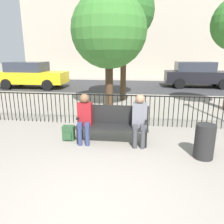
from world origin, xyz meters
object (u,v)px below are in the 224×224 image
at_px(tree_0, 109,31).
at_px(trash_bin, 204,141).
at_px(seated_person_1, 140,118).
at_px(park_bench, 112,123).
at_px(tree_1, 124,11).
at_px(parked_car_1, 31,74).
at_px(seated_person_0, 85,116).
at_px(backpack, 69,133).
at_px(parked_car_0, 198,74).

xyz_separation_m(tree_0, trash_bin, (2.60, -4.19, -2.60)).
height_order(seated_person_1, trash_bin, seated_person_1).
distance_m(park_bench, seated_person_1, 0.70).
relative_size(park_bench, tree_1, 0.33).
xyz_separation_m(tree_0, parked_car_1, (-5.58, 4.46, -2.13)).
bearing_deg(tree_0, parked_car_1, 141.37).
relative_size(park_bench, seated_person_0, 1.42).
height_order(tree_1, parked_car_1, tree_1).
height_order(park_bench, seated_person_1, seated_person_1).
relative_size(park_bench, parked_car_1, 0.42).
bearing_deg(parked_car_1, backpack, -58.01).
relative_size(tree_0, tree_1, 0.85).
distance_m(tree_1, parked_car_0, 7.08).
height_order(park_bench, tree_1, tree_1).
relative_size(backpack, parked_car_1, 0.09).
bearing_deg(seated_person_0, parked_car_1, 123.95).
bearing_deg(seated_person_0, seated_person_1, 0.03).
bearing_deg(tree_0, park_bench, -80.84).
bearing_deg(seated_person_1, seated_person_0, -179.97).
relative_size(seated_person_0, backpack, 3.24).
height_order(seated_person_1, tree_1, tree_1).
bearing_deg(seated_person_1, tree_0, 108.43).
height_order(park_bench, parked_car_0, parked_car_0).
bearing_deg(trash_bin, seated_person_0, 169.88).
bearing_deg(parked_car_0, trash_bin, -102.55).
bearing_deg(tree_0, tree_1, 73.25).
distance_m(park_bench, trash_bin, 2.12).
bearing_deg(backpack, tree_1, 78.95).
relative_size(seated_person_0, trash_bin, 1.66).
bearing_deg(parked_car_0, backpack, -119.32).
distance_m(backpack, tree_1, 6.37).
xyz_separation_m(backpack, trash_bin, (3.15, -0.58, 0.18)).
height_order(seated_person_0, trash_bin, seated_person_0).
height_order(tree_0, parked_car_0, tree_0).
height_order(tree_1, trash_bin, tree_1).
bearing_deg(backpack, seated_person_0, -12.70).
height_order(tree_0, trash_bin, tree_0).
xyz_separation_m(seated_person_0, parked_car_0, (4.97, 9.78, 0.15)).
height_order(seated_person_0, parked_car_0, parked_car_0).
height_order(tree_0, tree_1, tree_1).
distance_m(seated_person_0, seated_person_1, 1.32).
height_order(park_bench, seated_person_0, seated_person_0).
height_order(parked_car_1, trash_bin, parked_car_1).
distance_m(tree_0, trash_bin, 5.57).
bearing_deg(backpack, park_bench, 1.18).
xyz_separation_m(backpack, parked_car_0, (5.44, 9.68, 0.66)).
bearing_deg(seated_person_0, tree_1, 84.17).
height_order(seated_person_1, parked_car_1, parked_car_1).
bearing_deg(parked_car_1, tree_0, -38.63).
distance_m(seated_person_1, backpack, 1.85).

